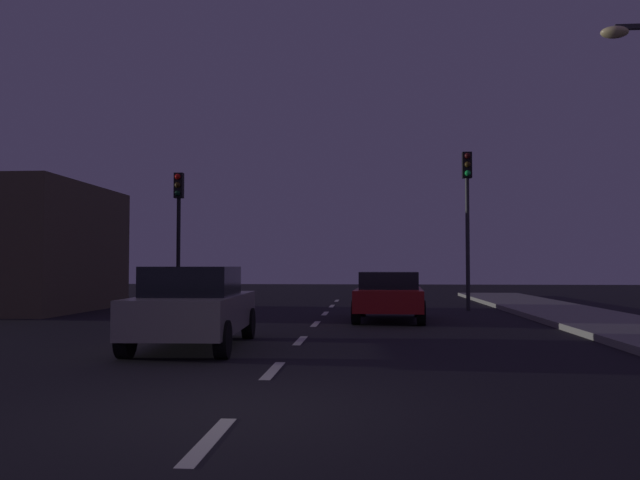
{
  "coord_description": "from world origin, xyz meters",
  "views": [
    {
      "loc": [
        1.41,
        -6.85,
        1.54
      ],
      "look_at": [
        -0.32,
        15.98,
        2.46
      ],
      "focal_mm": 36.23,
      "sensor_mm": 36.0,
      "label": 1
    }
  ],
  "objects": [
    {
      "name": "lane_stripe_nearest",
      "position": [
        0.0,
        -1.2,
        0.0
      ],
      "size": [
        0.16,
        1.6,
        0.01
      ],
      "primitive_type": "cube",
      "color": "silver",
      "rests_on": "ground_plane"
    },
    {
      "name": "lane_stripe_fourth",
      "position": [
        0.0,
        10.2,
        0.0
      ],
      "size": [
        0.16,
        1.6,
        0.01
      ],
      "primitive_type": "cube",
      "color": "silver",
      "rests_on": "ground_plane"
    },
    {
      "name": "lane_stripe_second",
      "position": [
        0.0,
        2.6,
        0.0
      ],
      "size": [
        0.16,
        1.6,
        0.01
      ],
      "primitive_type": "cube",
      "color": "silver",
      "rests_on": "ground_plane"
    },
    {
      "name": "car_adjacent_lane",
      "position": [
        -1.88,
        5.13,
        0.77
      ],
      "size": [
        2.01,
        4.2,
        1.52
      ],
      "color": "gray",
      "rests_on": "ground_plane"
    },
    {
      "name": "traffic_signal_left",
      "position": [
        -5.35,
        15.6,
        3.4
      ],
      "size": [
        0.32,
        0.38,
        4.85
      ],
      "color": "black",
      "rests_on": "ground_plane"
    },
    {
      "name": "car_stopped_ahead",
      "position": [
        1.98,
        11.42,
        0.71
      ],
      "size": [
        2.07,
        4.0,
        1.37
      ],
      "color": "#B21919",
      "rests_on": "ground_plane"
    },
    {
      "name": "lane_stripe_third",
      "position": [
        0.0,
        6.4,
        0.0
      ],
      "size": [
        0.16,
        1.6,
        0.01
      ],
      "primitive_type": "cube",
      "color": "silver",
      "rests_on": "ground_plane"
    },
    {
      "name": "traffic_signal_right",
      "position": [
        4.8,
        15.6,
        3.8
      ],
      "size": [
        0.32,
        0.38,
        5.47
      ],
      "color": "#2D2D30",
      "rests_on": "ground_plane"
    },
    {
      "name": "storefront_left",
      "position": [
        -10.71,
        14.52,
        2.16
      ],
      "size": [
        5.42,
        6.72,
        4.31
      ],
      "primitive_type": "cube",
      "color": "brown",
      "rests_on": "ground_plane"
    },
    {
      "name": "lane_stripe_seventh",
      "position": [
        0.0,
        21.6,
        0.0
      ],
      "size": [
        0.16,
        1.6,
        0.01
      ],
      "primitive_type": "cube",
      "color": "silver",
      "rests_on": "ground_plane"
    },
    {
      "name": "lane_stripe_sixth",
      "position": [
        0.0,
        17.8,
        0.0
      ],
      "size": [
        0.16,
        1.6,
        0.01
      ],
      "primitive_type": "cube",
      "color": "silver",
      "rests_on": "ground_plane"
    },
    {
      "name": "ground_plane",
      "position": [
        0.0,
        7.0,
        0.0
      ],
      "size": [
        80.0,
        80.0,
        0.0
      ],
      "primitive_type": "plane",
      "color": "black"
    },
    {
      "name": "lane_stripe_fifth",
      "position": [
        0.0,
        14.0,
        0.0
      ],
      "size": [
        0.16,
        1.6,
        0.01
      ],
      "primitive_type": "cube",
      "color": "silver",
      "rests_on": "ground_plane"
    }
  ]
}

